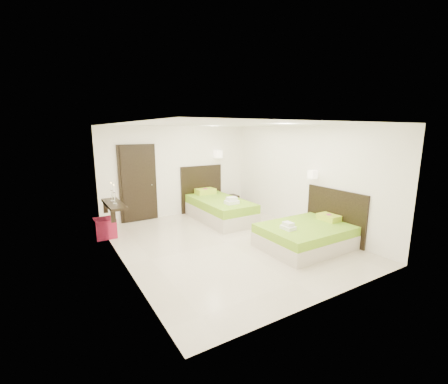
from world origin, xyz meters
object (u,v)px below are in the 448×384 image
bed_double (308,234)px  ottoman (105,228)px  bed_single (218,207)px  nightstand (230,202)px

bed_double → ottoman: bed_double is taller
bed_single → nightstand: (0.95, 0.88, -0.13)m
nightstand → bed_single: bearing=-135.2°
bed_single → ottoman: bearing=178.4°
bed_single → bed_double: bearing=-77.4°
ottoman → nightstand: bearing=11.3°
bed_single → nightstand: bed_single is taller
bed_double → nightstand: bed_double is taller
bed_single → ottoman: bed_single is taller
nightstand → ottoman: bearing=-166.7°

